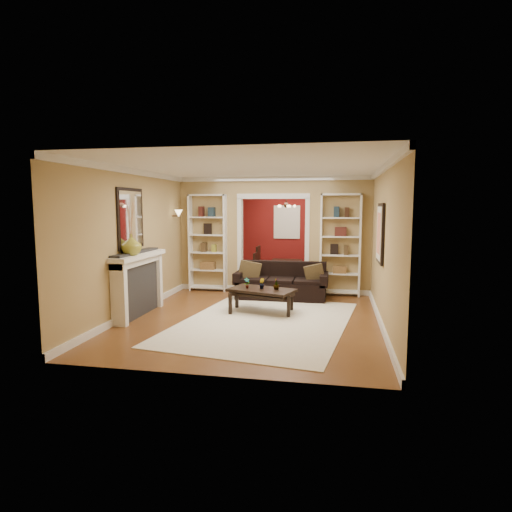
% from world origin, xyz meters
% --- Properties ---
extents(floor, '(8.00, 8.00, 0.00)m').
position_xyz_m(floor, '(0.00, 0.00, 0.00)').
color(floor, brown).
rests_on(floor, ground).
extents(ceiling, '(8.00, 8.00, 0.00)m').
position_xyz_m(ceiling, '(0.00, 0.00, 2.70)').
color(ceiling, white).
rests_on(ceiling, ground).
extents(wall_back, '(8.00, 0.00, 8.00)m').
position_xyz_m(wall_back, '(0.00, 4.00, 1.35)').
color(wall_back, tan).
rests_on(wall_back, ground).
extents(wall_front, '(8.00, 0.00, 8.00)m').
position_xyz_m(wall_front, '(0.00, -4.00, 1.35)').
color(wall_front, tan).
rests_on(wall_front, ground).
extents(wall_left, '(0.00, 8.00, 8.00)m').
position_xyz_m(wall_left, '(-2.25, 0.00, 1.35)').
color(wall_left, tan).
rests_on(wall_left, ground).
extents(wall_right, '(0.00, 8.00, 8.00)m').
position_xyz_m(wall_right, '(2.25, 0.00, 1.35)').
color(wall_right, tan).
rests_on(wall_right, ground).
extents(partition_wall, '(4.50, 0.15, 2.70)m').
position_xyz_m(partition_wall, '(0.00, 1.20, 1.35)').
color(partition_wall, tan).
rests_on(partition_wall, floor).
extents(red_back_panel, '(4.44, 0.04, 2.64)m').
position_xyz_m(red_back_panel, '(0.00, 3.97, 1.32)').
color(red_back_panel, maroon).
rests_on(red_back_panel, floor).
extents(dining_window, '(0.78, 0.03, 0.98)m').
position_xyz_m(dining_window, '(0.00, 3.93, 1.55)').
color(dining_window, '#8CA5CC').
rests_on(dining_window, wall_back).
extents(area_rug, '(3.29, 4.22, 0.01)m').
position_xyz_m(area_rug, '(0.26, -1.56, 0.01)').
color(area_rug, white).
rests_on(area_rug, floor).
extents(sofa, '(2.02, 0.87, 0.79)m').
position_xyz_m(sofa, '(0.29, 0.45, 0.39)').
color(sofa, black).
rests_on(sofa, floor).
extents(pillow_left, '(0.49, 0.25, 0.47)m').
position_xyz_m(pillow_left, '(-0.42, 0.43, 0.62)').
color(pillow_left, brown).
rests_on(pillow_left, sofa).
extents(pillow_right, '(0.41, 0.20, 0.40)m').
position_xyz_m(pillow_right, '(1.01, 0.43, 0.58)').
color(pillow_right, brown).
rests_on(pillow_right, sofa).
extents(coffee_table, '(1.35, 0.99, 0.46)m').
position_xyz_m(coffee_table, '(0.09, -0.88, 0.23)').
color(coffee_table, black).
rests_on(coffee_table, floor).
extents(plant_left, '(0.13, 0.12, 0.20)m').
position_xyz_m(plant_left, '(-0.20, -0.88, 0.56)').
color(plant_left, '#336626').
rests_on(plant_left, coffee_table).
extents(plant_center, '(0.13, 0.14, 0.20)m').
position_xyz_m(plant_center, '(0.09, -0.88, 0.56)').
color(plant_center, '#336626').
rests_on(plant_center, coffee_table).
extents(plant_right, '(0.14, 0.14, 0.22)m').
position_xyz_m(plant_right, '(0.37, -0.88, 0.57)').
color(plant_right, '#336626').
rests_on(plant_right, coffee_table).
extents(bookshelf_left, '(0.90, 0.30, 2.30)m').
position_xyz_m(bookshelf_left, '(-1.55, 1.03, 1.15)').
color(bookshelf_left, white).
rests_on(bookshelf_left, floor).
extents(bookshelf_right, '(0.90, 0.30, 2.30)m').
position_xyz_m(bookshelf_right, '(1.55, 1.03, 1.15)').
color(bookshelf_right, white).
rests_on(bookshelf_right, floor).
extents(fireplace, '(0.32, 1.70, 1.16)m').
position_xyz_m(fireplace, '(-2.09, -1.50, 0.58)').
color(fireplace, white).
rests_on(fireplace, floor).
extents(vase, '(0.47, 0.47, 0.38)m').
position_xyz_m(vase, '(-2.09, -1.78, 1.35)').
color(vase, olive).
rests_on(vase, fireplace).
extents(mirror, '(0.03, 0.95, 1.10)m').
position_xyz_m(mirror, '(-2.23, -1.50, 1.80)').
color(mirror, silver).
rests_on(mirror, wall_left).
extents(wall_sconce, '(0.18, 0.18, 0.22)m').
position_xyz_m(wall_sconce, '(-2.15, 0.55, 1.83)').
color(wall_sconce, '#FFE0A5').
rests_on(wall_sconce, wall_left).
extents(framed_art, '(0.04, 0.85, 1.05)m').
position_xyz_m(framed_art, '(2.21, -1.00, 1.55)').
color(framed_art, black).
rests_on(framed_art, wall_right).
extents(dining_table, '(1.52, 0.85, 0.53)m').
position_xyz_m(dining_table, '(0.14, 2.54, 0.27)').
color(dining_table, black).
rests_on(dining_table, floor).
extents(dining_chair_nw, '(0.47, 0.47, 0.82)m').
position_xyz_m(dining_chair_nw, '(-0.41, 2.24, 0.41)').
color(dining_chair_nw, black).
rests_on(dining_chair_nw, floor).
extents(dining_chair_ne, '(0.52, 0.52, 0.84)m').
position_xyz_m(dining_chair_ne, '(0.69, 2.24, 0.42)').
color(dining_chair_ne, black).
rests_on(dining_chair_ne, floor).
extents(dining_chair_sw, '(0.60, 0.60, 0.95)m').
position_xyz_m(dining_chair_sw, '(-0.41, 2.84, 0.47)').
color(dining_chair_sw, black).
rests_on(dining_chair_sw, floor).
extents(dining_chair_se, '(0.44, 0.44, 0.86)m').
position_xyz_m(dining_chair_se, '(0.69, 2.84, 0.43)').
color(dining_chair_se, black).
rests_on(dining_chair_se, floor).
extents(chandelier, '(0.50, 0.50, 0.30)m').
position_xyz_m(chandelier, '(0.00, 2.70, 2.02)').
color(chandelier, '#362318').
rests_on(chandelier, ceiling).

